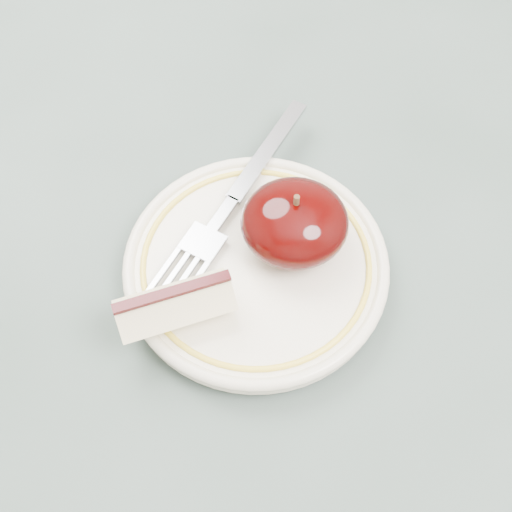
{
  "coord_description": "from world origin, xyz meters",
  "views": [
    {
      "loc": [
        -0.02,
        -0.26,
        1.2
      ],
      "look_at": [
        -0.03,
        -0.01,
        0.78
      ],
      "focal_mm": 50.0,
      "sensor_mm": 36.0,
      "label": 1
    }
  ],
  "objects_px": {
    "plate": "(256,266)",
    "apple_half": "(295,223)",
    "fork": "(232,201)",
    "table": "(288,312)"
  },
  "relations": [
    {
      "from": "plate",
      "to": "apple_half",
      "type": "height_order",
      "value": "apple_half"
    },
    {
      "from": "plate",
      "to": "apple_half",
      "type": "xyz_separation_m",
      "value": [
        0.03,
        0.02,
        0.03
      ]
    },
    {
      "from": "plate",
      "to": "fork",
      "type": "height_order",
      "value": "fork"
    },
    {
      "from": "table",
      "to": "plate",
      "type": "distance_m",
      "value": 0.11
    },
    {
      "from": "plate",
      "to": "apple_half",
      "type": "relative_size",
      "value": 2.5
    },
    {
      "from": "fork",
      "to": "table",
      "type": "bearing_deg",
      "value": -100.08
    },
    {
      "from": "apple_half",
      "to": "fork",
      "type": "bearing_deg",
      "value": 147.39
    },
    {
      "from": "table",
      "to": "apple_half",
      "type": "xyz_separation_m",
      "value": [
        -0.0,
        0.01,
        0.13
      ]
    },
    {
      "from": "plate",
      "to": "fork",
      "type": "relative_size",
      "value": 0.99
    },
    {
      "from": "plate",
      "to": "fork",
      "type": "bearing_deg",
      "value": 111.81
    }
  ]
}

